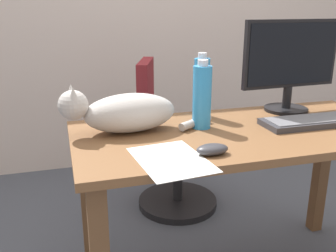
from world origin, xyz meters
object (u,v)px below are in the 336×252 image
water_bottle (202,96)px  office_chair (170,147)px  spray_bottle (202,87)px  keyboard (314,121)px  computer_mouse (212,149)px  cat (124,112)px  monitor (291,62)px

water_bottle → office_chair: bearing=84.6°
spray_bottle → keyboard: bearing=-31.4°
computer_mouse → cat: bearing=126.9°
monitor → spray_bottle: monitor is taller
spray_bottle → water_bottle: bearing=-110.6°
water_bottle → keyboard: bearing=-11.2°
cat → spray_bottle: size_ratio=2.19×
cat → water_bottle: water_bottle is taller
cat → spray_bottle: (0.36, 0.13, 0.05)m
keyboard → cat: 0.78m
office_chair → keyboard: (0.40, -0.75, 0.35)m
computer_mouse → water_bottle: bearing=76.1°
monitor → water_bottle: (-0.48, -0.13, -0.10)m
computer_mouse → spray_bottle: spray_bottle is taller
keyboard → cat: (-0.77, 0.12, 0.07)m
monitor → computer_mouse: bearing=-143.0°
monitor → water_bottle: monitor is taller
computer_mouse → spray_bottle: (0.13, 0.44, 0.11)m
cat → keyboard: bearing=-9.0°
monitor → cat: (-0.78, -0.10, -0.15)m
keyboard → water_bottle: size_ratio=1.61×
water_bottle → spray_bottle: (0.06, 0.16, 0.00)m
keyboard → water_bottle: water_bottle is taller
keyboard → water_bottle: (-0.46, 0.09, 0.11)m
office_chair → spray_bottle: 0.69m
water_bottle → cat: bearing=174.4°
water_bottle → spray_bottle: 0.17m
keyboard → spray_bottle: spray_bottle is taller
office_chair → water_bottle: water_bottle is taller
cat → spray_bottle: bearing=19.1°
water_bottle → spray_bottle: spray_bottle is taller
keyboard → computer_mouse: computer_mouse is taller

